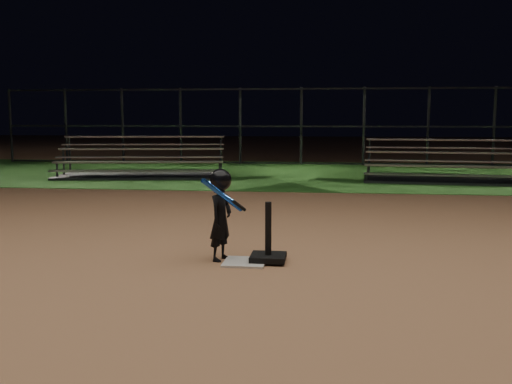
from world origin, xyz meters
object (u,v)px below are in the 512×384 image
(child_batter, at_px, (221,212))
(bleacher_right, at_px, (451,173))
(batting_tee, at_px, (268,250))
(bleacher_left, at_px, (142,168))
(home_plate, at_px, (245,262))

(child_batter, distance_m, bleacher_right, 9.44)
(child_batter, bearing_deg, batting_tee, -72.19)
(batting_tee, distance_m, child_batter, 0.67)
(batting_tee, xyz_separation_m, bleacher_right, (3.61, 8.50, 0.07))
(batting_tee, height_order, bleacher_right, bleacher_right)
(batting_tee, bearing_deg, bleacher_right, 66.99)
(bleacher_right, bearing_deg, child_batter, -110.59)
(batting_tee, relative_size, bleacher_right, 0.15)
(bleacher_left, bearing_deg, bleacher_right, -9.87)
(home_plate, bearing_deg, batting_tee, 18.53)
(home_plate, height_order, batting_tee, batting_tee)
(home_plate, height_order, bleacher_left, bleacher_left)
(bleacher_right, bearing_deg, bleacher_left, -175.72)
(child_batter, distance_m, bleacher_left, 9.39)
(batting_tee, relative_size, bleacher_left, 0.14)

